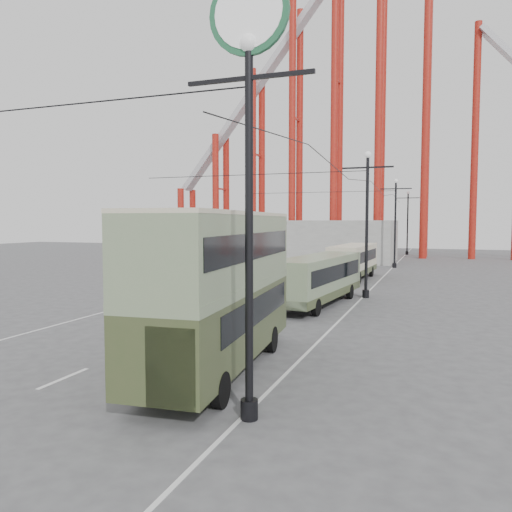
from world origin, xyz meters
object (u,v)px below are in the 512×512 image
at_px(single_decker_green, 319,277).
at_px(pedestrian, 221,303).
at_px(double_decker_bus, 220,282).
at_px(lamp_post_near, 249,97).
at_px(single_decker_cream, 353,260).

height_order(single_decker_green, pedestrian, single_decker_green).
relative_size(double_decker_bus, single_decker_green, 0.96).
relative_size(lamp_post_near, double_decker_bus, 1.09).
xyz_separation_m(double_decker_bus, single_decker_cream, (-0.07, 27.61, -1.28)).
relative_size(single_decker_cream, pedestrian, 4.72).
distance_m(single_decker_green, pedestrian, 7.72).
height_order(double_decker_bus, single_decker_green, double_decker_bus).
bearing_deg(pedestrian, lamp_post_near, 92.66).
bearing_deg(pedestrian, single_decker_cream, -122.93).
xyz_separation_m(lamp_post_near, single_decker_cream, (-2.42, 31.05, -6.22)).
relative_size(lamp_post_near, single_decker_cream, 1.14).
relative_size(single_decker_green, pedestrian, 5.15).
bearing_deg(single_decker_green, double_decker_bus, -84.53).
distance_m(double_decker_bus, pedestrian, 7.66).
bearing_deg(lamp_post_near, pedestrian, 117.59).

